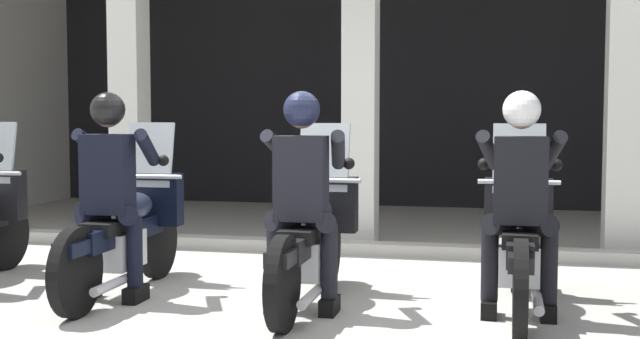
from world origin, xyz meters
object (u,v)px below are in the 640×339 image
Objects in this scene: motorcycle_left at (128,230)px; motorcycle_center at (312,237)px; motorcycle_right at (519,241)px; police_officer_center at (302,182)px; police_officer_left at (110,178)px; police_officer_right at (520,184)px.

motorcycle_center is (1.51, -0.05, 0.00)m from motorcycle_left.
motorcycle_center and motorcycle_right have the same top height.
police_officer_left is at bearing -175.71° from police_officer_center.
motorcycle_left is at bearing 173.72° from police_officer_center.
police_officer_left is 1.59m from motorcycle_center.
police_officer_center reaches higher than motorcycle_right.
motorcycle_left is 1.29× the size of police_officer_center.
motorcycle_right is at bearing 22.80° from police_officer_center.
police_officer_right is (1.51, -0.11, 0.44)m from motorcycle_center.
motorcycle_left is 1.51m from motorcycle_center.
motorcycle_center is 1.00× the size of motorcycle_right.
police_officer_center is (1.51, -0.05, 0.00)m from police_officer_left.
police_officer_right is at bearing 1.81° from motorcycle_center.
motorcycle_center is at bearing 13.22° from police_officer_left.
motorcycle_left is at bearing -175.69° from police_officer_right.
police_officer_left is at bearing -85.99° from motorcycle_left.
police_officer_center reaches higher than motorcycle_center.
motorcycle_center is 1.29× the size of police_officer_center.
motorcycle_left is 1.00× the size of motorcycle_center.
motorcycle_left is 1.29× the size of police_officer_right.
police_officer_center is (-0.00, -0.28, 0.44)m from motorcycle_center.
motorcycle_left is 3.02m from motorcycle_right.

